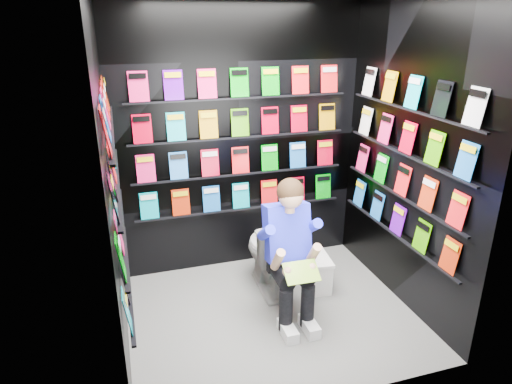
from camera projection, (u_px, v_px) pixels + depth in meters
name	position (u px, v px, depth m)	size (l,w,h in m)	color
floor	(271.00, 315.00, 3.96)	(2.40, 2.40, 0.00)	slate
wall_back	(239.00, 141.00, 4.39)	(2.40, 0.04, 2.60)	black
wall_front	(331.00, 226.00, 2.60)	(2.40, 0.04, 2.60)	black
wall_left	(110.00, 189.00, 3.16)	(0.04, 2.00, 2.60)	black
wall_right	(408.00, 159.00, 3.82)	(0.04, 2.00, 2.60)	black
comics_back	(240.00, 142.00, 4.36)	(2.10, 0.06, 1.37)	red
comics_left	(115.00, 188.00, 3.17)	(0.06, 1.70, 1.37)	red
comics_right	(405.00, 159.00, 3.81)	(0.06, 1.70, 1.37)	red
toilet	(271.00, 253.00, 4.24)	(0.42, 0.75, 0.73)	white
longbox	(315.00, 272.00, 4.34)	(0.21, 0.39, 0.29)	silver
longbox_lid	(316.00, 257.00, 4.28)	(0.23, 0.41, 0.03)	silver
reader	(286.00, 233.00, 3.76)	(0.49, 0.72, 1.32)	#2A30ED
held_comic	(301.00, 272.00, 3.51)	(0.27, 0.01, 0.19)	green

